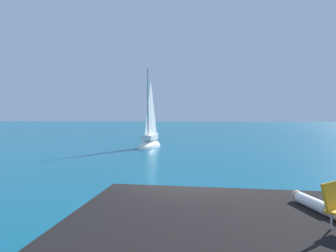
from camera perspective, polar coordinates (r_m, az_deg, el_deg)
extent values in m
plane|color=#0F5675|center=(9.57, 3.05, -15.73)|extent=(160.00, 160.00, 0.00)
cube|color=black|center=(6.55, 16.56, -19.99)|extent=(7.72, 5.25, 1.02)
cube|color=black|center=(8.96, 18.98, -17.17)|extent=(1.52, 1.53, 0.83)
cube|color=black|center=(9.79, 26.03, -15.57)|extent=(1.85, 1.86, 1.00)
ellipsoid|color=white|center=(25.96, -3.36, -3.95)|extent=(2.28, 3.91, 1.27)
cube|color=white|center=(25.88, -3.37, -2.09)|extent=(1.32, 1.80, 0.42)
cylinder|color=#B7B7BC|center=(25.47, -3.69, 3.86)|extent=(0.14, 0.14, 5.78)
cylinder|color=#B2B2B7|center=(26.61, -2.70, -1.53)|extent=(0.77, 2.25, 0.11)
pyramid|color=white|center=(26.06, -3.13, 3.33)|extent=(0.60, 1.79, 4.39)
cylinder|color=white|center=(7.24, 24.77, -12.61)|extent=(0.44, 0.93, 0.24)
sphere|color=tan|center=(7.68, 22.35, -11.54)|extent=(0.22, 0.22, 0.22)
cube|color=orange|center=(6.09, 27.65, -11.17)|extent=(0.47, 0.41, 0.45)
cylinder|color=silver|center=(6.20, 27.57, -14.76)|extent=(0.04, 0.04, 0.35)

